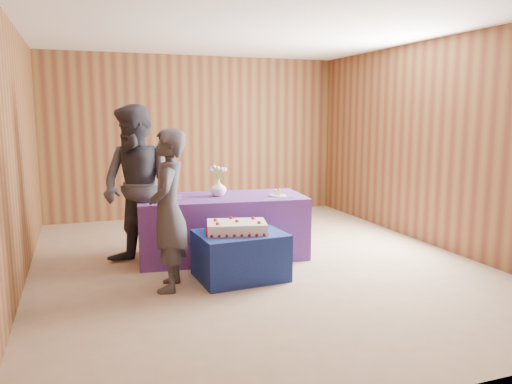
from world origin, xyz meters
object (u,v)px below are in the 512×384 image
serving_table (222,226)px  guest_left (168,210)px  sheet_cake (237,227)px  vase (218,188)px  guest_right (137,187)px  cake_table (240,255)px

serving_table → guest_left: (-0.81, -0.93, 0.43)m
sheet_cake → guest_left: bearing=-159.4°
vase → guest_right: (-0.98, -0.14, 0.07)m
cake_table → guest_left: 0.95m
cake_table → vase: 1.08m
guest_right → sheet_cake: bearing=10.1°
cake_table → guest_left: bearing=-178.1°
sheet_cake → guest_left: (-0.73, -0.09, 0.25)m
cake_table → sheet_cake: sheet_cake is taller
guest_right → guest_left: bearing=-27.9°
guest_right → vase: bearing=56.6°
vase → guest_left: 1.25m
serving_table → vase: (-0.03, 0.04, 0.48)m
vase → serving_table: bearing=-57.0°
serving_table → guest_right: 1.15m
cake_table → vase: vase is taller
vase → guest_left: (-0.78, -0.97, -0.05)m
serving_table → guest_right: guest_right is taller
serving_table → guest_right: bearing=-168.4°
guest_left → guest_right: guest_right is taller
cake_table → guest_left: guest_left is taller
vase → guest_right: size_ratio=0.11×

